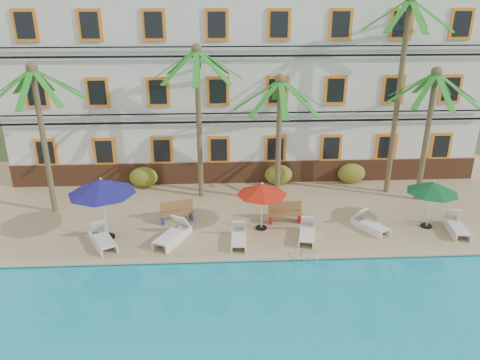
{
  "coord_description": "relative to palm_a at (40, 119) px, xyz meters",
  "views": [
    {
      "loc": [
        -1.56,
        -16.59,
        9.97
      ],
      "look_at": [
        -0.58,
        3.0,
        2.0
      ],
      "focal_mm": 35.0,
      "sensor_mm": 36.0,
      "label": 1
    }
  ],
  "objects": [
    {
      "name": "bench_left",
      "position": [
        5.83,
        -1.26,
        -4.04
      ],
      "size": [
        1.57,
        0.89,
        0.93
      ],
      "color": "olive",
      "rests_on": "pool_deck"
    },
    {
      "name": "shrub_right",
      "position": [
        14.96,
        2.79,
        -3.96
      ],
      "size": [
        1.5,
        0.9,
        1.1
      ],
      "primitive_type": "ellipsoid",
      "color": "#225418",
      "rests_on": "pool_deck"
    },
    {
      "name": "lounger_f",
      "position": [
        18.01,
        -2.92,
        -4.23
      ],
      "size": [
        0.89,
        1.91,
        0.87
      ],
      "color": "silver",
      "rests_on": "pool_deck"
    },
    {
      "name": "lounger_d",
      "position": [
        11.45,
        -3.19,
        -4.24
      ],
      "size": [
        1.01,
        1.86,
        0.83
      ],
      "color": "silver",
      "rests_on": "pool_deck"
    },
    {
      "name": "pool_deck",
      "position": [
        9.32,
        1.19,
        -4.63
      ],
      "size": [
        30.0,
        12.0,
        0.25
      ],
      "primitive_type": "cube",
      "color": "tan",
      "rests_on": "ground"
    },
    {
      "name": "umbrella_blue",
      "position": [
        3.03,
        -2.73,
        -2.15
      ],
      "size": [
        2.76,
        2.76,
        2.76
      ],
      "color": "black",
      "rests_on": "pool_deck"
    },
    {
      "name": "lounger_a",
      "position": [
        2.96,
        -3.29,
        -4.22
      ],
      "size": [
        1.51,
        2.01,
        0.9
      ],
      "color": "silver",
      "rests_on": "pool_deck"
    },
    {
      "name": "pool_ladder",
      "position": [
        11.24,
        -4.81,
        -4.51
      ],
      "size": [
        0.54,
        0.74,
        0.74
      ],
      "color": "silver",
      "rests_on": "ground"
    },
    {
      "name": "lounger_c",
      "position": [
        8.56,
        -3.41,
        -4.25
      ],
      "size": [
        0.7,
        1.75,
        0.81
      ],
      "color": "silver",
      "rests_on": "pool_deck"
    },
    {
      "name": "umbrella_green",
      "position": [
        16.95,
        -2.4,
        -2.62
      ],
      "size": [
        2.21,
        2.21,
        2.22
      ],
      "color": "black",
      "rests_on": "pool_deck"
    },
    {
      "name": "palm_c",
      "position": [
        10.65,
        0.67,
        -0.41
      ],
      "size": [
        4.21,
        4.21,
        6.26
      ],
      "color": "brown",
      "rests_on": "pool_deck"
    },
    {
      "name": "shrub_mid",
      "position": [
        10.99,
        2.79,
        -3.96
      ],
      "size": [
        1.5,
        0.9,
        1.1
      ],
      "primitive_type": "ellipsoid",
      "color": "#225418",
      "rests_on": "pool_deck"
    },
    {
      "name": "lounger_e",
      "position": [
        14.33,
        -2.52,
        -4.24
      ],
      "size": [
        1.44,
        1.82,
        0.83
      ],
      "color": "silver",
      "rests_on": "pool_deck"
    },
    {
      "name": "hotel_building",
      "position": [
        9.32,
        6.18,
        0.61
      ],
      "size": [
        25.4,
        6.44,
        10.22
      ],
      "color": "silver",
      "rests_on": "pool_deck"
    },
    {
      "name": "bench_right",
      "position": [
        10.73,
        -1.6,
        -4.04
      ],
      "size": [
        1.51,
        0.51,
        0.93
      ],
      "color": "olive",
      "rests_on": "pool_deck"
    },
    {
      "name": "palm_a",
      "position": [
        0.0,
        0.0,
        0.0
      ],
      "size": [
        4.21,
        4.21,
        6.95
      ],
      "color": "brown",
      "rests_on": "pool_deck"
    },
    {
      "name": "pool_coping",
      "position": [
        9.32,
        -4.71,
        -4.48
      ],
      "size": [
        30.0,
        0.35,
        0.06
      ],
      "primitive_type": "cube",
      "color": "tan",
      "rests_on": "pool_deck"
    },
    {
      "name": "palm_b",
      "position": [
        6.88,
        1.48,
        0.34
      ],
      "size": [
        4.21,
        4.21,
        7.52
      ],
      "color": "brown",
      "rests_on": "pool_deck"
    },
    {
      "name": "umbrella_red",
      "position": [
        9.61,
        -2.21,
        -2.64
      ],
      "size": [
        2.19,
        2.19,
        2.19
      ],
      "color": "black",
      "rests_on": "pool_deck"
    },
    {
      "name": "palm_e",
      "position": [
        17.72,
        0.54,
        -0.24
      ],
      "size": [
        4.21,
        4.21,
        6.55
      ],
      "color": "brown",
      "rests_on": "pool_deck"
    },
    {
      "name": "palm_d",
      "position": [
        16.49,
        1.54,
        1.55
      ],
      "size": [
        4.21,
        4.21,
        9.65
      ],
      "color": "brown",
      "rests_on": "pool_deck"
    },
    {
      "name": "ground",
      "position": [
        9.32,
        -3.81,
        -4.76
      ],
      "size": [
        100.0,
        100.0,
        0.0
      ],
      "primitive_type": "plane",
      "color": "#384C23",
      "rests_on": "ground"
    },
    {
      "name": "shrub_left",
      "position": [
        3.8,
        2.79,
        -3.96
      ],
      "size": [
        1.5,
        0.9,
        1.1
      ],
      "primitive_type": "ellipsoid",
      "color": "#225418",
      "rests_on": "pool_deck"
    },
    {
      "name": "lounger_b",
      "position": [
        5.83,
        -3.13,
        -4.2
      ],
      "size": [
        1.57,
        2.11,
        0.95
      ],
      "color": "silver",
      "rests_on": "pool_deck"
    }
  ]
}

